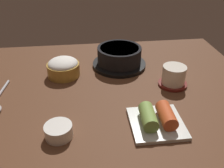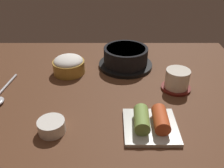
{
  "view_description": "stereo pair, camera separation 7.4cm",
  "coord_description": "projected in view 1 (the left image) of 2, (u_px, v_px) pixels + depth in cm",
  "views": [
    {
      "loc": [
        -5.59,
        -64.84,
        44.27
      ],
      "look_at": [
        2.0,
        -2.0,
        5.0
      ],
      "focal_mm": 39.13,
      "sensor_mm": 36.0,
      "label": 1
    },
    {
      "loc": [
        1.84,
        -65.29,
        44.27
      ],
      "look_at": [
        2.0,
        -2.0,
        5.0
      ],
      "focal_mm": 39.13,
      "sensor_mm": 36.0,
      "label": 2
    }
  ],
  "objects": [
    {
      "name": "tea_cup_with_saucer",
      "position": [
        174.0,
        76.0,
        0.78
      ],
      "size": [
        9.32,
        9.32,
        6.68
      ],
      "color": "maroon",
      "rests_on": "dining_table"
    },
    {
      "name": "side_bowl_near",
      "position": [
        59.0,
        131.0,
        0.59
      ],
      "size": [
        6.79,
        6.79,
        3.32
      ],
      "color": "white",
      "rests_on": "dining_table"
    },
    {
      "name": "rice_bowl",
      "position": [
        63.0,
        67.0,
        0.83
      ],
      "size": [
        11.07,
        11.07,
        6.41
      ],
      "color": "#B78C38",
      "rests_on": "dining_table"
    },
    {
      "name": "kimchi_plate",
      "position": [
        157.0,
        119.0,
        0.62
      ],
      "size": [
        13.52,
        13.52,
        4.86
      ],
      "color": "silver",
      "rests_on": "dining_table"
    },
    {
      "name": "dining_table",
      "position": [
        105.0,
        92.0,
        0.78
      ],
      "size": [
        100.0,
        76.0,
        2.0
      ],
      "primitive_type": "cube",
      "color": "#56331E",
      "rests_on": "ground"
    },
    {
      "name": "stone_pot",
      "position": [
        119.0,
        57.0,
        0.89
      ],
      "size": [
        19.66,
        19.66,
        7.29
      ],
      "color": "black",
      "rests_on": "dining_table"
    }
  ]
}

